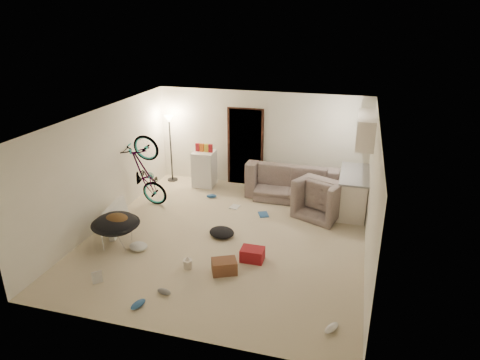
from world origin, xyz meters
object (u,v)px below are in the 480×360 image
(drink_case_b, at_px, (252,254))
(mini_fridge, at_px, (204,169))
(kitchen_counter, at_px, (353,193))
(drink_case_a, at_px, (224,266))
(saucer_chair, at_px, (116,228))
(juicer, at_px, (188,263))
(sofa, at_px, (293,184))
(bicycle, at_px, (146,187))
(tv_box, at_px, (117,218))
(armchair, at_px, (325,200))
(floor_lamp, at_px, (170,134))

(drink_case_b, bearing_deg, mini_fridge, 122.94)
(kitchen_counter, xyz_separation_m, drink_case_a, (-2.09, -3.26, -0.32))
(saucer_chair, bearing_deg, juicer, -13.00)
(sofa, distance_m, bicycle, 3.60)
(drink_case_b, bearing_deg, tv_box, 173.23)
(juicer, bearing_deg, armchair, 53.68)
(saucer_chair, bearing_deg, mini_fridge, 80.73)
(juicer, bearing_deg, drink_case_b, 28.22)
(armchair, xyz_separation_m, drink_case_b, (-1.11, -2.38, -0.21))
(mini_fridge, xyz_separation_m, tv_box, (-0.88, -2.94, -0.16))
(saucer_chair, bearing_deg, drink_case_b, 4.03)
(floor_lamp, height_order, drink_case_a, floor_lamp)
(tv_box, bearing_deg, drink_case_b, -14.54)
(floor_lamp, distance_m, armchair, 4.46)
(mini_fridge, height_order, juicer, mini_fridge)
(tv_box, distance_m, drink_case_b, 3.05)
(mini_fridge, xyz_separation_m, juicer, (1.08, -3.86, -0.37))
(armchair, bearing_deg, drink_case_a, 87.04)
(armchair, bearing_deg, kitchen_counter, -125.24)
(sofa, relative_size, tv_box, 2.42)
(bicycle, bearing_deg, juicer, -135.82)
(bicycle, xyz_separation_m, drink_case_a, (2.64, -2.21, -0.36))
(armchair, relative_size, juicer, 4.28)
(bicycle, bearing_deg, armchair, -77.20)
(floor_lamp, height_order, mini_fridge, floor_lamp)
(floor_lamp, bearing_deg, kitchen_counter, -7.66)
(floor_lamp, bearing_deg, drink_case_a, -55.00)
(bicycle, bearing_deg, tv_box, -176.82)
(armchair, height_order, juicer, armchair)
(sofa, relative_size, armchair, 2.20)
(kitchen_counter, distance_m, sofa, 1.54)
(mini_fridge, distance_m, juicer, 4.02)
(mini_fridge, bearing_deg, sofa, -4.01)
(floor_lamp, height_order, drink_case_b, floor_lamp)
(armchair, xyz_separation_m, bicycle, (-4.13, -0.70, 0.15))
(drink_case_a, relative_size, drink_case_b, 1.02)
(kitchen_counter, distance_m, drink_case_b, 3.24)
(floor_lamp, bearing_deg, drink_case_b, -47.32)
(tv_box, bearing_deg, sofa, 33.08)
(bicycle, height_order, mini_fridge, bicycle)
(sofa, bearing_deg, tv_box, 41.79)
(mini_fridge, height_order, drink_case_a, mini_fridge)
(bicycle, xyz_separation_m, saucer_chair, (0.31, -1.87, -0.08))
(tv_box, height_order, drink_case_a, tv_box)
(saucer_chair, height_order, drink_case_a, saucer_chair)
(mini_fridge, distance_m, drink_case_a, 4.21)
(armchair, xyz_separation_m, juicer, (-2.17, -2.96, -0.23))
(kitchen_counter, height_order, armchair, kitchen_counter)
(sofa, height_order, saucer_chair, saucer_chair)
(mini_fridge, relative_size, saucer_chair, 1.00)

